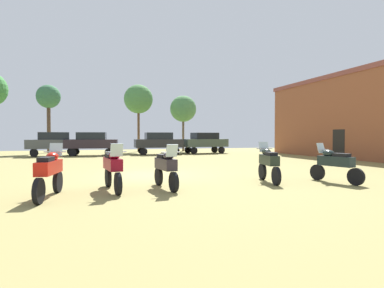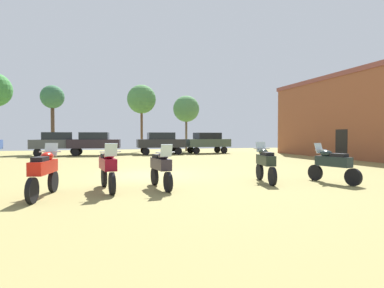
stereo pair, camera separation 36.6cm
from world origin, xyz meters
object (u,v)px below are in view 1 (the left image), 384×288
at_px(motorcycle_3, 335,163).
at_px(car_5, 159,142).
at_px(tree_4, 138,99).
at_px(tree_5, 48,98).
at_px(motorcycle_7, 49,171).
at_px(motorcycle_4, 166,167).
at_px(car_2, 53,142).
at_px(tree_6, 183,109).
at_px(motorcycle_5, 269,163).
at_px(brick_building, 382,115).
at_px(motorcycle_6, 113,167).
at_px(car_4, 205,141).
at_px(car_3, 92,142).

distance_m(motorcycle_3, car_5, 19.16).
distance_m(motorcycle_3, tree_4, 25.45).
bearing_deg(tree_5, motorcycle_7, -82.83).
bearing_deg(motorcycle_4, car_5, -106.83).
distance_m(car_2, car_5, 8.92).
xyz_separation_m(car_5, tree_4, (-1.05, 5.73, 4.44)).
height_order(tree_5, tree_6, tree_5).
bearing_deg(motorcycle_7, motorcycle_5, 15.73).
distance_m(motorcycle_5, tree_4, 24.41).
bearing_deg(brick_building, motorcycle_7, -158.22).
bearing_deg(motorcycle_7, car_5, 79.88).
height_order(brick_building, tree_6, brick_building).
xyz_separation_m(tree_4, tree_6, (4.88, -0.39, -0.94)).
xyz_separation_m(brick_building, motorcycle_7, (-21.48, -8.59, -2.48)).
bearing_deg(car_5, tree_5, 61.62).
relative_size(car_2, car_5, 1.05).
xyz_separation_m(motorcycle_6, tree_6, (8.92, 23.65, 3.93)).
bearing_deg(car_4, motorcycle_3, 168.11).
relative_size(car_2, tree_6, 0.74).
height_order(motorcycle_3, car_2, car_2).
height_order(motorcycle_7, tree_6, tree_6).
relative_size(motorcycle_6, motorcycle_7, 0.99).
relative_size(motorcycle_4, tree_5, 0.31).
distance_m(motorcycle_7, tree_4, 25.77).
xyz_separation_m(car_3, tree_4, (4.77, 5.64, 4.44)).
bearing_deg(motorcycle_5, motorcycle_3, -8.25).
height_order(motorcycle_4, tree_4, tree_4).
relative_size(brick_building, motorcycle_5, 9.37).
distance_m(motorcycle_3, car_4, 19.50).
bearing_deg(tree_5, motorcycle_6, -78.60).
bearing_deg(motorcycle_4, tree_5, -81.18).
distance_m(motorcycle_6, car_2, 19.08).
xyz_separation_m(tree_4, tree_5, (-8.85, -0.17, -0.18)).
bearing_deg(motorcycle_5, motorcycle_7, -162.62).
distance_m(brick_building, tree_5, 29.33).
height_order(car_3, tree_4, tree_4).
xyz_separation_m(car_2, tree_6, (12.75, 4.97, 3.50)).
bearing_deg(car_4, motorcycle_6, 146.20).
distance_m(motorcycle_3, motorcycle_6, 7.89).
distance_m(motorcycle_5, car_2, 20.78).
relative_size(motorcycle_6, car_3, 0.51).
relative_size(motorcycle_5, tree_6, 0.34).
bearing_deg(motorcycle_3, motorcycle_5, 146.91).
relative_size(motorcycle_6, tree_4, 0.32).
relative_size(brick_building, motorcycle_4, 9.30).
bearing_deg(tree_5, tree_6, -0.90).
bearing_deg(car_5, motorcycle_7, 161.11).
xyz_separation_m(brick_building, car_3, (-20.49, 10.41, -2.05)).
bearing_deg(motorcycle_4, motorcycle_7, 2.20).
bearing_deg(car_4, motorcycle_5, 161.08).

